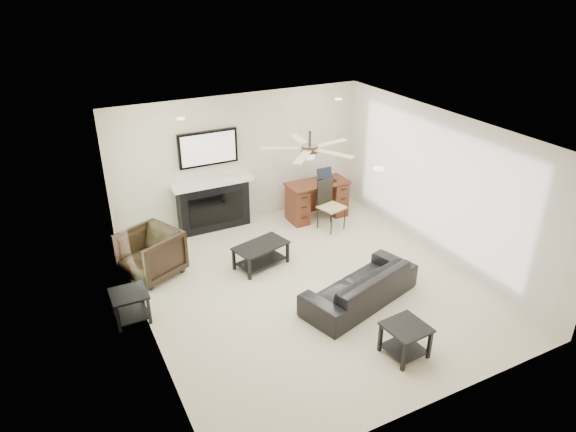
% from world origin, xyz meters
% --- Properties ---
extents(room_shell, '(5.50, 5.54, 2.52)m').
position_xyz_m(room_shell, '(0.19, 0.08, 1.68)').
color(room_shell, beige).
rests_on(room_shell, ground).
extents(sofa, '(2.05, 1.26, 0.56)m').
position_xyz_m(sofa, '(0.47, -0.68, 0.28)').
color(sofa, black).
rests_on(sofa, ground).
extents(armchair, '(1.14, 1.12, 0.78)m').
position_xyz_m(armchair, '(-2.13, 1.47, 0.39)').
color(armchair, black).
rests_on(armchair, ground).
extents(coffee_table, '(1.00, 0.72, 0.40)m').
position_xyz_m(coffee_table, '(-0.43, 0.92, 0.20)').
color(coffee_table, black).
rests_on(coffee_table, ground).
extents(end_table_near, '(0.56, 0.56, 0.45)m').
position_xyz_m(end_table_near, '(0.32, -1.93, 0.23)').
color(end_table_near, black).
rests_on(end_table_near, ground).
extents(end_table_left, '(0.50, 0.50, 0.45)m').
position_xyz_m(end_table_left, '(-2.68, 0.42, 0.23)').
color(end_table_left, black).
rests_on(end_table_left, ground).
extents(fireplace_unit, '(1.52, 0.34, 1.91)m').
position_xyz_m(fireplace_unit, '(-0.65, 2.58, 0.95)').
color(fireplace_unit, black).
rests_on(fireplace_unit, ground).
extents(desk, '(1.22, 0.56, 0.76)m').
position_xyz_m(desk, '(1.33, 2.12, 0.38)').
color(desk, '#422010').
rests_on(desk, ground).
extents(desk_chair, '(0.52, 0.53, 0.97)m').
position_xyz_m(desk_chair, '(1.33, 1.57, 0.48)').
color(desk_chair, black).
rests_on(desk_chair, ground).
extents(laptop, '(0.33, 0.24, 0.23)m').
position_xyz_m(laptop, '(1.53, 2.10, 0.88)').
color(laptop, black).
rests_on(laptop, desk).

